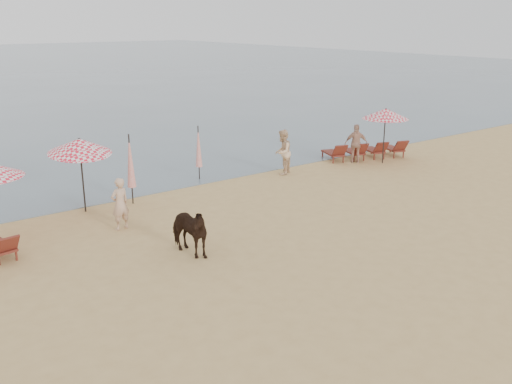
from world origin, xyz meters
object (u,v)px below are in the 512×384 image
umbrella_open_right (386,114)px  beachgoer_right_b (356,144)px  umbrella_closed_right (199,147)px  cow (187,230)px  lounger_cluster_right (365,150)px  umbrella_closed_left (130,161)px  beachgoer_left (120,204)px  beachgoer_right_a (283,152)px  umbrella_open_left_b (80,146)px

umbrella_open_right → beachgoer_right_b: 1.86m
umbrella_open_right → umbrella_closed_right: bearing=146.5°
cow → lounger_cluster_right: bearing=13.6°
cow → beachgoer_right_b: bearing=14.1°
umbrella_closed_left → beachgoer_left: 2.72m
lounger_cluster_right → beachgoer_right_a: 4.94m
beachgoer_right_b → umbrella_closed_right: bearing=26.4°
umbrella_closed_right → beachgoer_right_b: size_ratio=1.26×
cow → beachgoer_right_a: 9.24m
beachgoer_right_a → umbrella_open_right: bearing=131.4°
lounger_cluster_right → umbrella_closed_left: size_ratio=1.62×
umbrella_closed_left → beachgoer_right_a: 6.91m
lounger_cluster_right → umbrella_open_left_b: bearing=-162.9°
umbrella_open_right → cow: 13.26m
umbrella_open_left_b → umbrella_closed_right: 5.50m
lounger_cluster_right → umbrella_open_right: (0.01, -1.07, 1.86)m
cow → umbrella_open_right: bearing=9.3°
umbrella_open_left_b → cow: size_ratio=1.55×
lounger_cluster_right → umbrella_closed_right: bearing=-172.0°
lounger_cluster_right → beachgoer_right_b: 1.06m
umbrella_closed_left → umbrella_closed_right: size_ratio=1.13×
cow → beachgoer_left: (-0.64, 3.03, 0.11)m
lounger_cluster_right → umbrella_closed_left: bearing=-162.4°
beachgoer_right_a → beachgoer_right_b: beachgoer_right_a is taller
lounger_cluster_right → beachgoer_right_b: (-0.92, -0.25, 0.47)m
lounger_cluster_right → umbrella_open_left_b: (-13.50, 0.45, 1.89)m
umbrella_closed_right → umbrella_open_right: bearing=-18.0°
umbrella_closed_right → beachgoer_left: umbrella_closed_right is taller
umbrella_open_left_b → beachgoer_right_a: size_ratio=1.40×
umbrella_open_right → cow: umbrella_open_right is taller
umbrella_closed_right → beachgoer_right_a: umbrella_closed_right is taller
umbrella_closed_left → cow: bearing=-98.5°
umbrella_open_left_b → beachgoer_right_a: 8.70m
lounger_cluster_right → cow: bearing=-139.6°
lounger_cluster_right → beachgoer_right_b: beachgoer_right_b is taller
umbrella_open_right → umbrella_closed_left: (-11.80, 1.37, -0.72)m
umbrella_open_right → cow: bearing=-178.4°
umbrella_open_right → beachgoer_right_a: (-4.92, 1.28, -1.32)m
cow → beachgoer_left: bearing=94.1°
umbrella_open_right → umbrella_closed_right: size_ratio=1.13×
umbrella_open_right → beachgoer_right_a: 5.25m
umbrella_open_right → cow: (-12.59, -3.87, -1.55)m
umbrella_open_right → beachgoer_right_b: size_ratio=1.42×
cow → beachgoer_right_a: size_ratio=0.90×
lounger_cluster_right → umbrella_closed_right: 8.41m
lounger_cluster_right → beachgoer_left: 13.36m
umbrella_open_right → umbrella_closed_left: bearing=157.9°
umbrella_closed_left → umbrella_open_right: bearing=-6.6°
beachgoer_left → umbrella_closed_left: bearing=-132.1°
umbrella_closed_left → cow: 5.36m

